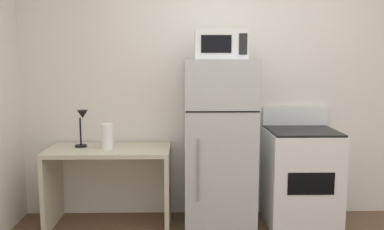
{
  "coord_description": "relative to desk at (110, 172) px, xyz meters",
  "views": [
    {
      "loc": [
        -0.53,
        -2.35,
        1.57
      ],
      "look_at": [
        -0.47,
        1.1,
        1.09
      ],
      "focal_mm": 37.65,
      "sensor_mm": 36.0,
      "label": 1
    }
  ],
  "objects": [
    {
      "name": "refrigerator",
      "position": [
        1.03,
        -0.03,
        0.26
      ],
      "size": [
        0.64,
        0.63,
        1.57
      ],
      "color": "#B7B7BC",
      "rests_on": "ground"
    },
    {
      "name": "microwave",
      "position": [
        1.03,
        -0.05,
        1.18
      ],
      "size": [
        0.46,
        0.35,
        0.26
      ],
      "color": "silver",
      "rests_on": "refrigerator"
    },
    {
      "name": "oven_range",
      "position": [
        1.81,
        -0.02,
        -0.06
      ],
      "size": [
        0.64,
        0.61,
        1.1
      ],
      "color": "white",
      "rests_on": "ground"
    },
    {
      "name": "desk_lamp",
      "position": [
        -0.25,
        0.05,
        0.47
      ],
      "size": [
        0.14,
        0.12,
        0.35
      ],
      "color": "black",
      "rests_on": "desk"
    },
    {
      "name": "desk",
      "position": [
        0.0,
        0.0,
        0.0
      ],
      "size": [
        1.14,
        0.56,
        0.75
      ],
      "color": "beige",
      "rests_on": "ground"
    },
    {
      "name": "wall_back_white",
      "position": [
        1.24,
        0.35,
        0.78
      ],
      "size": [
        5.0,
        0.1,
        2.6
      ],
      "primitive_type": "cube",
      "color": "silver",
      "rests_on": "ground"
    },
    {
      "name": "paper_towel_roll",
      "position": [
        -0.0,
        -0.05,
        0.35
      ],
      "size": [
        0.11,
        0.11,
        0.24
      ],
      "primitive_type": "cylinder",
      "color": "white",
      "rests_on": "desk"
    }
  ]
}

